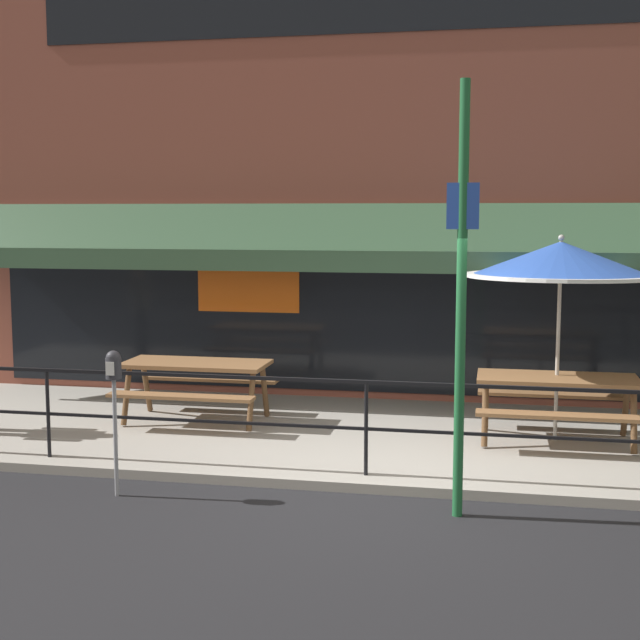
% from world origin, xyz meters
% --- Properties ---
extents(ground_plane, '(120.00, 120.00, 0.00)m').
position_xyz_m(ground_plane, '(0.00, 0.00, 0.00)').
color(ground_plane, black).
extents(patio_deck, '(15.00, 4.00, 0.10)m').
position_xyz_m(patio_deck, '(0.00, 2.00, 0.05)').
color(patio_deck, '#9E998E').
rests_on(patio_deck, ground).
extents(restaurant_building, '(15.00, 1.60, 8.31)m').
position_xyz_m(restaurant_building, '(0.00, 4.23, 4.12)').
color(restaurant_building, brown).
rests_on(restaurant_building, ground).
extents(patio_railing, '(13.84, 0.04, 0.97)m').
position_xyz_m(patio_railing, '(0.00, 0.30, 0.80)').
color(patio_railing, black).
rests_on(patio_railing, patio_deck).
extents(picnic_table_left, '(1.80, 1.42, 0.76)m').
position_xyz_m(picnic_table_left, '(-2.43, 2.17, 0.71)').
color(picnic_table_left, brown).
rests_on(picnic_table_left, patio_deck).
extents(picnic_table_centre, '(1.80, 1.42, 0.76)m').
position_xyz_m(picnic_table_centre, '(1.95, 2.00, 0.71)').
color(picnic_table_centre, brown).
rests_on(picnic_table_centre, patio_deck).
extents(patio_umbrella_centre, '(2.14, 2.14, 2.38)m').
position_xyz_m(patio_umbrella_centre, '(1.95, 2.11, 2.18)').
color(patio_umbrella_centre, '#B7B2A8').
rests_on(patio_umbrella_centre, patio_deck).
extents(parking_meter_near, '(0.15, 0.16, 1.42)m').
position_xyz_m(parking_meter_near, '(-2.31, -0.52, 1.15)').
color(parking_meter_near, gray).
rests_on(parking_meter_near, ground).
extents(street_sign_pole, '(0.28, 0.09, 3.86)m').
position_xyz_m(street_sign_pole, '(0.94, -0.45, 1.99)').
color(street_sign_pole, '#1E6033').
rests_on(street_sign_pole, ground).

